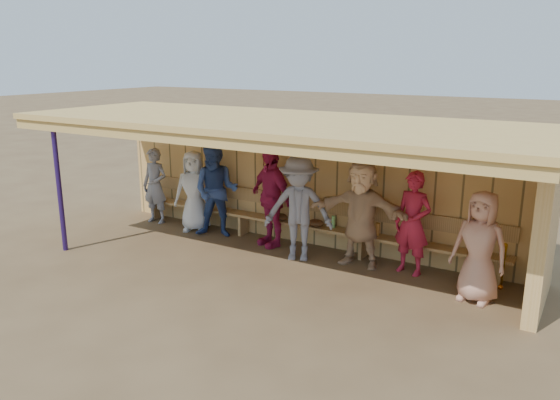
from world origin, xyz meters
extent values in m
plane|color=brown|center=(0.00, 0.00, 0.00)|extent=(90.00, 90.00, 0.00)
imported|color=gray|center=(-3.40, 0.81, 0.81)|extent=(0.62, 0.44, 1.61)
imported|color=silver|center=(-2.30, 0.79, 0.83)|extent=(0.95, 0.78, 1.66)
imported|color=#2F4783|center=(-1.69, 0.72, 0.93)|extent=(1.10, 0.98, 1.86)
imported|color=#B41C4C|center=(-0.48, 0.81, 0.94)|extent=(1.19, 0.85, 1.88)
imported|color=gray|center=(0.33, 0.42, 0.92)|extent=(1.36, 1.07, 1.85)
imported|color=#DBAC7B|center=(1.37, 0.72, 0.92)|extent=(1.73, 0.61, 1.85)
imported|color=#B01C32|center=(2.23, 0.81, 0.86)|extent=(0.69, 0.53, 1.71)
imported|color=tan|center=(3.40, 0.27, 0.83)|extent=(0.89, 0.66, 1.65)
cube|color=tan|center=(0.00, 1.35, 1.20)|extent=(8.60, 0.20, 2.40)
cube|color=tan|center=(4.20, 0.45, 1.20)|extent=(0.20, 1.62, 2.40)
cube|color=tan|center=(0.00, 0.00, 2.45)|extent=(8.80, 3.20, 0.10)
cube|color=tan|center=(0.00, -1.50, 2.32)|extent=(8.80, 0.10, 0.18)
cube|color=tan|center=(-3.80, 0.00, 2.31)|extent=(0.08, 3.00, 0.16)
cube|color=tan|center=(-2.85, 0.00, 2.31)|extent=(0.08, 3.00, 0.16)
cube|color=tan|center=(-1.90, 0.00, 2.31)|extent=(0.08, 3.00, 0.16)
cube|color=tan|center=(-0.95, 0.00, 2.31)|extent=(0.08, 3.00, 0.16)
cube|color=tan|center=(0.00, 0.00, 2.31)|extent=(0.08, 3.00, 0.16)
cube|color=tan|center=(0.95, 0.00, 2.31)|extent=(0.08, 3.00, 0.16)
cube|color=tan|center=(1.90, 0.00, 2.31)|extent=(0.08, 3.00, 0.16)
cube|color=tan|center=(2.85, 0.00, 2.31)|extent=(0.08, 3.00, 0.16)
cube|color=tan|center=(3.80, 0.00, 2.31)|extent=(0.08, 3.00, 0.16)
cylinder|color=navy|center=(-3.60, -1.40, 1.20)|extent=(0.09, 0.09, 2.40)
cube|color=tan|center=(0.00, 1.06, 0.42)|extent=(7.60, 0.32, 0.05)
cube|color=tan|center=(0.00, 1.22, 0.80)|extent=(7.60, 0.04, 0.26)
cube|color=tan|center=(-3.60, 1.06, 0.20)|extent=(0.06, 0.29, 0.40)
cube|color=tan|center=(-1.29, 1.06, 0.20)|extent=(0.06, 0.29, 0.40)
cube|color=tan|center=(1.29, 1.06, 0.20)|extent=(0.06, 0.29, 0.40)
cube|color=tan|center=(3.60, 1.06, 0.20)|extent=(0.06, 0.29, 0.40)
cylinder|color=gold|center=(3.65, 0.86, 0.40)|extent=(0.13, 0.41, 0.80)
sphere|color=orange|center=(3.65, 0.86, 0.04)|extent=(0.08, 0.08, 0.08)
ellipsoid|color=#593319|center=(-3.65, 1.01, 0.52)|extent=(0.30, 0.24, 0.14)
ellipsoid|color=#593319|center=(-0.39, 1.01, 0.52)|extent=(0.30, 0.24, 0.14)
ellipsoid|color=#593319|center=(0.38, 1.01, 0.52)|extent=(0.30, 0.24, 0.14)
cylinder|color=#8EDE6F|center=(0.68, 1.11, 0.56)|extent=(0.07, 0.07, 0.22)
cylinder|color=orange|center=(1.53, 1.11, 0.56)|extent=(0.07, 0.07, 0.22)
cylinder|color=#98DC6E|center=(3.40, 0.56, 0.11)|extent=(0.07, 0.07, 0.22)
camera|label=1|loc=(4.75, -7.55, 3.45)|focal=35.00mm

